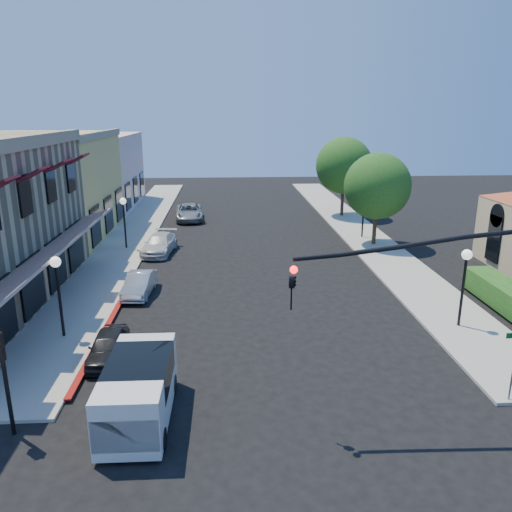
{
  "coord_description": "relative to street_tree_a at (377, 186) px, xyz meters",
  "views": [
    {
      "loc": [
        -1.64,
        -11.59,
        9.2
      ],
      "look_at": [
        -0.24,
        10.91,
        2.6
      ],
      "focal_mm": 35.0,
      "sensor_mm": 36.0,
      "label": 1
    }
  ],
  "objects": [
    {
      "name": "ground",
      "position": [
        -8.8,
        -22.0,
        -4.19
      ],
      "size": [
        120.0,
        120.0,
        0.0
      ],
      "primitive_type": "plane",
      "color": "black",
      "rests_on": "ground"
    },
    {
      "name": "sidewalk_left",
      "position": [
        -17.55,
        5.0,
        -4.13
      ],
      "size": [
        3.5,
        50.0,
        0.12
      ],
      "primitive_type": "cube",
      "color": "#99968B",
      "rests_on": "ground"
    },
    {
      "name": "sidewalk_right",
      "position": [
        -0.05,
        5.0,
        -4.13
      ],
      "size": [
        3.5,
        50.0,
        0.12
      ],
      "primitive_type": "cube",
      "color": "#99968B",
      "rests_on": "ground"
    },
    {
      "name": "curb_red_strip",
      "position": [
        -15.7,
        -14.0,
        -4.19
      ],
      "size": [
        0.25,
        10.0,
        0.06
      ],
      "primitive_type": "cube",
      "color": "maroon",
      "rests_on": "ground"
    },
    {
      "name": "yellow_stucco_building",
      "position": [
        -24.3,
        4.0,
        -0.39
      ],
      "size": [
        10.0,
        12.0,
        7.6
      ],
      "primitive_type": "cube",
      "color": "#D7BC60",
      "rests_on": "ground"
    },
    {
      "name": "pink_stucco_building",
      "position": [
        -24.3,
        16.0,
        -0.69
      ],
      "size": [
        10.0,
        12.0,
        7.0
      ],
      "primitive_type": "cube",
      "color": "beige",
      "rests_on": "ground"
    },
    {
      "name": "street_tree_a",
      "position": [
        0.0,
        0.0,
        0.0
      ],
      "size": [
        4.56,
        4.56,
        6.48
      ],
      "color": "#342515",
      "rests_on": "ground"
    },
    {
      "name": "street_tree_b",
      "position": [
        0.0,
        10.0,
        0.35
      ],
      "size": [
        4.94,
        4.94,
        7.02
      ],
      "color": "#342515",
      "rests_on": "ground"
    },
    {
      "name": "signal_mast_arm",
      "position": [
        -2.94,
        -20.5,
        -0.11
      ],
      "size": [
        8.01,
        0.39,
        6.0
      ],
      "color": "black",
      "rests_on": "ground"
    },
    {
      "name": "secondary_signal",
      "position": [
        -16.8,
        -20.59,
        -1.88
      ],
      "size": [
        0.28,
        0.42,
        3.32
      ],
      "color": "black",
      "rests_on": "ground"
    },
    {
      "name": "lamppost_left_near",
      "position": [
        -17.3,
        -14.0,
        -1.46
      ],
      "size": [
        0.44,
        0.44,
        3.57
      ],
      "color": "black",
      "rests_on": "ground"
    },
    {
      "name": "lamppost_left_far",
      "position": [
        -17.3,
        0.0,
        -1.46
      ],
      "size": [
        0.44,
        0.44,
        3.57
      ],
      "color": "black",
      "rests_on": "ground"
    },
    {
      "name": "lamppost_right_near",
      "position": [
        -0.3,
        -14.0,
        -1.46
      ],
      "size": [
        0.44,
        0.44,
        3.57
      ],
      "color": "black",
      "rests_on": "ground"
    },
    {
      "name": "lamppost_right_far",
      "position": [
        -0.3,
        2.0,
        -1.46
      ],
      "size": [
        0.44,
        0.44,
        3.57
      ],
      "color": "black",
      "rests_on": "ground"
    },
    {
      "name": "white_van",
      "position": [
        -13.18,
        -20.05,
        -3.09
      ],
      "size": [
        1.93,
        4.31,
        1.9
      ],
      "color": "silver",
      "rests_on": "ground"
    },
    {
      "name": "parked_car_a",
      "position": [
        -15.0,
        -16.0,
        -3.64
      ],
      "size": [
        1.36,
        3.25,
        1.1
      ],
      "primitive_type": "imported",
      "rotation": [
        0.0,
        0.0,
        0.02
      ],
      "color": "black",
      "rests_on": "ground"
    },
    {
      "name": "parked_car_b",
      "position": [
        -14.95,
        -9.0,
        -3.62
      ],
      "size": [
        1.44,
        3.57,
        1.15
      ],
      "primitive_type": "imported",
      "rotation": [
        0.0,
        0.0,
        -0.07
      ],
      "color": "#BBBEC0",
      "rests_on": "ground"
    },
    {
      "name": "parked_car_c",
      "position": [
        -14.88,
        -1.16,
        -3.56
      ],
      "size": [
        2.32,
        4.57,
        1.27
      ],
      "primitive_type": "imported",
      "rotation": [
        0.0,
        0.0,
        -0.13
      ],
      "color": "silver",
      "rests_on": "ground"
    },
    {
      "name": "parked_car_d",
      "position": [
        -13.6,
        9.39,
        -3.51
      ],
      "size": [
        2.65,
        5.07,
        1.36
      ],
      "primitive_type": "imported",
      "rotation": [
        0.0,
        0.0,
        0.08
      ],
      "color": "#919496",
      "rests_on": "ground"
    }
  ]
}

